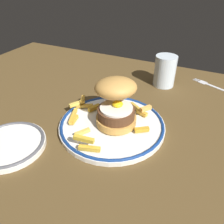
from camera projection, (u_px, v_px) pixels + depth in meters
The scene contains 7 objects.
ground_plane at pixel (126, 143), 53.16cm from camera, with size 145.44×97.07×4.00cm, color #513C1F.
dinner_plate at pixel (112, 124), 54.59cm from camera, with size 26.24×26.24×1.60cm.
burger at pixel (116, 101), 51.69cm from camera, with size 14.49×14.51×11.50cm.
fries_pile at pixel (99, 118), 54.12cm from camera, with size 22.38×21.99×2.95cm.
water_glass at pixel (165, 73), 71.71cm from camera, with size 6.97×6.97×10.07cm.
side_plate at pixel (10, 144), 48.60cm from camera, with size 15.77×15.77×1.60cm.
fork at pixel (212, 86), 73.32cm from camera, with size 13.62×7.37×0.36cm.
Camera 1 is at (14.02, -37.23, 34.21)cm, focal length 35.00 mm.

